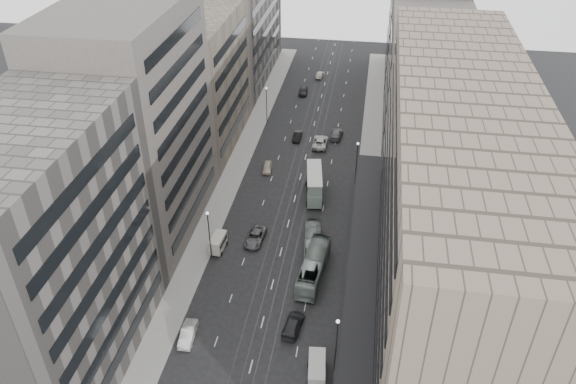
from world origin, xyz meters
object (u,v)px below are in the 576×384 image
Objects in this scene: vw_microbus at (317,369)px; sedan_1 at (188,334)px; sedan_2 at (255,237)px; double_decker at (314,183)px; bus_far at (313,244)px; panel_van at (218,242)px; bus_near at (314,266)px.

vw_microbus is 1.05× the size of sedan_1.
vw_microbus reaches higher than sedan_1.
sedan_1 is 0.85× the size of sedan_2.
double_decker is at bearing 65.33° from sedan_2.
sedan_2 is (-7.30, -13.33, -1.81)m from double_decker.
bus_far reaches higher than vw_microbus.
vw_microbus is 16.58m from sedan_1.
bus_far is 13.87m from panel_van.
double_decker is at bearing -89.67° from bus_far.
bus_far is at bearing 92.65° from vw_microbus.
bus_far is at bearing 11.24° from panel_van.
sedan_1 is (-16.24, 3.31, -0.63)m from vw_microbus.
double_decker reaches higher than vw_microbus.
bus_near is 3.02× the size of panel_van.
double_decker is 2.29× the size of panel_van.
panel_van is at bearing -146.62° from sedan_2.
double_decker is 35.22m from sedan_1.
sedan_2 is (-8.80, 1.07, -0.64)m from bus_far.
bus_far is 8.88m from sedan_2.
bus_near is 17.15m from vw_microbus.
double_decker is at bearing 56.82° from panel_van.
bus_near is at bearing -28.99° from sedan_2.
sedan_1 is at bearing -98.09° from sedan_2.
bus_far is at bearing -2.88° from sedan_2.
vw_microbus is at bearing 103.19° from bus_near.
bus_far is at bearing -76.50° from bus_near.
vw_microbus reaches higher than sedan_2.
sedan_1 is (0.70, -17.09, -0.56)m from panel_van.
sedan_1 is at bearing -83.57° from panel_van.
bus_near is 19.69m from double_decker.
bus_near reaches higher than sedan_1.
panel_van is at bearing 124.20° from vw_microbus.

